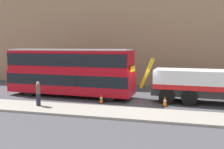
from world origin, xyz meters
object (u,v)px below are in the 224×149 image
Objects in this scene: double_decker_bus at (70,71)px; traffic_cone_midway at (165,102)px; traffic_cone_near_bus at (101,99)px; recovery_tow_truck at (221,81)px; pedestrian_onlooker at (38,94)px.

traffic_cone_midway is (8.11, -1.65, -1.89)m from double_decker_bus.
double_decker_bus is 15.47× the size of traffic_cone_near_bus.
recovery_tow_truck is 0.92× the size of double_decker_bus.
pedestrian_onlooker is at bearing -162.82° from traffic_cone_midway.
pedestrian_onlooker is 2.38× the size of traffic_cone_midway.
traffic_cone_near_bus is 4.75m from traffic_cone_midway.
traffic_cone_midway is at bearing 1.65° from traffic_cone_near_bus.
traffic_cone_near_bus is (3.85, 2.52, -0.64)m from pedestrian_onlooker.
double_decker_bus is (-12.04, 0.03, 0.47)m from recovery_tow_truck.
pedestrian_onlooker reaches higher than traffic_cone_near_bus.
pedestrian_onlooker is (-12.52, -4.28, -0.77)m from recovery_tow_truck.
traffic_cone_near_bus is at bearing -165.52° from recovery_tow_truck.
double_decker_bus is at bearing 152.05° from traffic_cone_near_bus.
double_decker_bus reaches higher than pedestrian_onlooker.
traffic_cone_near_bus is at bearing 0.76° from pedestrian_onlooker.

